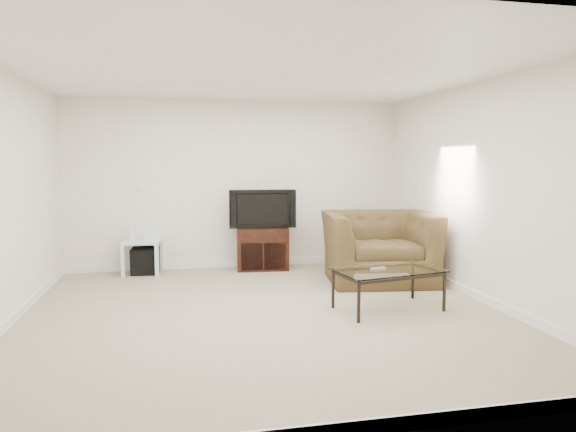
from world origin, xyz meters
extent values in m
plane|color=tan|center=(0.00, 0.00, 0.00)|extent=(5.00, 5.00, 0.00)
plane|color=white|center=(0.00, 0.00, 2.50)|extent=(5.00, 5.00, 0.00)
cube|color=silver|center=(0.00, 2.50, 1.25)|extent=(5.00, 0.02, 2.50)
cube|color=silver|center=(2.50, 0.00, 1.25)|extent=(0.02, 5.00, 2.50)
cube|color=white|center=(-1.40, 2.49, 1.25)|extent=(0.12, 0.02, 0.12)
cube|color=white|center=(2.49, 1.60, 1.25)|extent=(0.02, 0.09, 0.13)
cube|color=white|center=(2.49, 1.30, 0.30)|extent=(0.02, 0.08, 0.12)
cube|color=black|center=(0.33, 2.24, 0.52)|extent=(0.40, 0.30, 0.05)
imported|color=black|center=(0.33, 2.25, 0.91)|extent=(0.92, 0.23, 0.56)
cube|color=black|center=(-1.36, 2.30, 0.17)|extent=(0.39, 0.39, 0.38)
cube|color=white|center=(-1.52, 2.27, 0.60)|extent=(0.06, 0.17, 0.22)
cube|color=silver|center=(-1.33, 2.25, 0.59)|extent=(0.05, 0.14, 0.19)
imported|color=brown|center=(1.74, 1.20, 0.62)|extent=(1.52, 1.10, 1.23)
cube|color=#B2B2B7|center=(1.23, -0.07, 0.45)|extent=(0.18, 0.09, 0.02)
camera|label=1|loc=(-0.83, -5.19, 1.60)|focal=32.00mm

